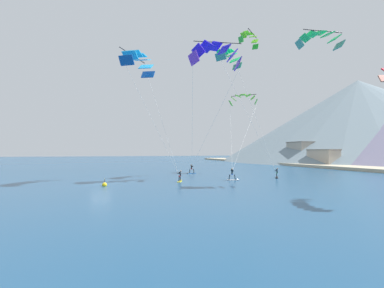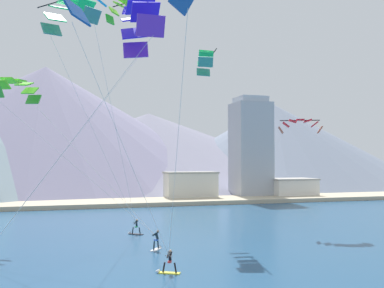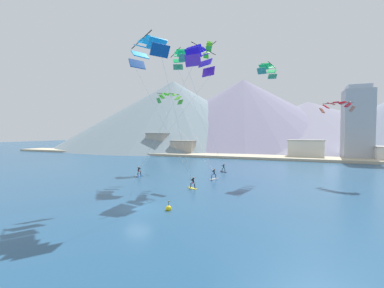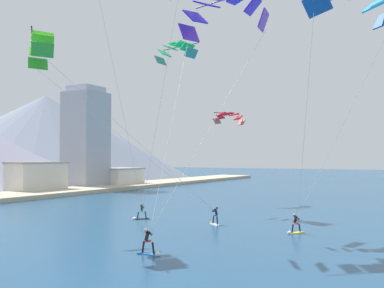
{
  "view_description": "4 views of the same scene",
  "coord_description": "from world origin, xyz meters",
  "px_view_note": "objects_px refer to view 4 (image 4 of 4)",
  "views": [
    {
      "loc": [
        35.28,
        0.4,
        4.08
      ],
      "look_at": [
        -0.9,
        12.74,
        5.21
      ],
      "focal_mm": 24.0,
      "sensor_mm": 36.0,
      "label": 1
    },
    {
      "loc": [
        -4.7,
        -18.25,
        7.64
      ],
      "look_at": [
        3.78,
        11.15,
        8.77
      ],
      "focal_mm": 40.0,
      "sensor_mm": 36.0,
      "label": 2
    },
    {
      "loc": [
        14.2,
        -21.26,
        7.4
      ],
      "look_at": [
        -0.03,
        14.55,
        5.71
      ],
      "focal_mm": 24.0,
      "sensor_mm": 36.0,
      "label": 3
    },
    {
      "loc": [
        -32.28,
        -0.14,
        6.09
      ],
      "look_at": [
        -2.61,
        17.13,
        7.19
      ],
      "focal_mm": 40.0,
      "sensor_mm": 36.0,
      "label": 4
    }
  ],
  "objects_px": {
    "kitesurfer_near_lead": "(140,215)",
    "parafoil_kite_far_left": "(42,48)",
    "kitesurfer_mid_center": "(150,246)",
    "parafoil_kite_distant_high_outer": "(176,50)",
    "kitesurfer_far_left": "(214,219)",
    "parafoil_kite_mid_center": "(223,12)",
    "parafoil_kite_distant_mid_solo": "(229,117)",
    "kitesurfer_near_trail": "(294,228)"
  },
  "relations": [
    {
      "from": "parafoil_kite_mid_center",
      "to": "parafoil_kite_far_left",
      "type": "bearing_deg",
      "value": 134.19
    },
    {
      "from": "kitesurfer_mid_center",
      "to": "parafoil_kite_far_left",
      "type": "distance_m",
      "value": 17.84
    },
    {
      "from": "kitesurfer_near_lead",
      "to": "parafoil_kite_far_left",
      "type": "xyz_separation_m",
      "value": [
        -11.46,
        0.82,
        14.22
      ]
    },
    {
      "from": "kitesurfer_near_trail",
      "to": "parafoil_kite_far_left",
      "type": "xyz_separation_m",
      "value": [
        -11.33,
        16.38,
        14.22
      ]
    },
    {
      "from": "parafoil_kite_far_left",
      "to": "kitesurfer_mid_center",
      "type": "bearing_deg",
      "value": -93.46
    },
    {
      "from": "kitesurfer_mid_center",
      "to": "parafoil_kite_distant_high_outer",
      "type": "relative_size",
      "value": 0.28
    },
    {
      "from": "kitesurfer_near_lead",
      "to": "parafoil_kite_far_left",
      "type": "relative_size",
      "value": 0.11
    },
    {
      "from": "kitesurfer_far_left",
      "to": "parafoil_kite_far_left",
      "type": "xyz_separation_m",
      "value": [
        -12.26,
        8.74,
        14.12
      ]
    },
    {
      "from": "kitesurfer_near_trail",
      "to": "kitesurfer_mid_center",
      "type": "relative_size",
      "value": 0.99
    },
    {
      "from": "kitesurfer_near_lead",
      "to": "parafoil_kite_distant_mid_solo",
      "type": "relative_size",
      "value": 0.34
    },
    {
      "from": "kitesurfer_near_trail",
      "to": "parafoil_kite_distant_high_outer",
      "type": "relative_size",
      "value": 0.28
    },
    {
      "from": "kitesurfer_mid_center",
      "to": "parafoil_kite_far_left",
      "type": "bearing_deg",
      "value": 86.54
    },
    {
      "from": "parafoil_kite_far_left",
      "to": "kitesurfer_far_left",
      "type": "bearing_deg",
      "value": -35.49
    },
    {
      "from": "kitesurfer_mid_center",
      "to": "parafoil_kite_distant_mid_solo",
      "type": "height_order",
      "value": "parafoil_kite_distant_mid_solo"
    },
    {
      "from": "kitesurfer_far_left",
      "to": "parafoil_kite_mid_center",
      "type": "xyz_separation_m",
      "value": [
        -1.95,
        -1.86,
        18.2
      ]
    },
    {
      "from": "parafoil_kite_distant_mid_solo",
      "to": "parafoil_kite_distant_high_outer",
      "type": "bearing_deg",
      "value": 170.09
    },
    {
      "from": "kitesurfer_near_lead",
      "to": "parafoil_kite_mid_center",
      "type": "bearing_deg",
      "value": -96.71
    },
    {
      "from": "kitesurfer_near_lead",
      "to": "kitesurfer_far_left",
      "type": "relative_size",
      "value": 0.93
    },
    {
      "from": "kitesurfer_mid_center",
      "to": "parafoil_kite_far_left",
      "type": "xyz_separation_m",
      "value": [
        0.66,
        10.87,
        14.13
      ]
    },
    {
      "from": "kitesurfer_far_left",
      "to": "parafoil_kite_distant_high_outer",
      "type": "xyz_separation_m",
      "value": [
        7.14,
        8.72,
        18.18
      ]
    },
    {
      "from": "kitesurfer_near_lead",
      "to": "parafoil_kite_mid_center",
      "type": "distance_m",
      "value": 20.78
    },
    {
      "from": "parafoil_kite_mid_center",
      "to": "parafoil_kite_distant_high_outer",
      "type": "bearing_deg",
      "value": 49.34
    },
    {
      "from": "kitesurfer_near_trail",
      "to": "kitesurfer_far_left",
      "type": "bearing_deg",
      "value": 83.07
    },
    {
      "from": "kitesurfer_near_lead",
      "to": "kitesurfer_mid_center",
      "type": "distance_m",
      "value": 15.74
    },
    {
      "from": "kitesurfer_mid_center",
      "to": "parafoil_kite_distant_high_outer",
      "type": "distance_m",
      "value": 29.17
    },
    {
      "from": "parafoil_kite_distant_mid_solo",
      "to": "kitesurfer_near_trail",
      "type": "bearing_deg",
      "value": -142.23
    },
    {
      "from": "kitesurfer_far_left",
      "to": "parafoil_kite_distant_high_outer",
      "type": "relative_size",
      "value": 0.29
    },
    {
      "from": "kitesurfer_mid_center",
      "to": "parafoil_kite_distant_high_outer",
      "type": "height_order",
      "value": "parafoil_kite_distant_high_outer"
    },
    {
      "from": "parafoil_kite_mid_center",
      "to": "parafoil_kite_distant_mid_solo",
      "type": "xyz_separation_m",
      "value": [
        19.74,
        8.72,
        -7.08
      ]
    },
    {
      "from": "kitesurfer_mid_center",
      "to": "parafoil_kite_distant_mid_solo",
      "type": "xyz_separation_m",
      "value": [
        30.71,
        8.99,
        11.13
      ]
    },
    {
      "from": "parafoil_kite_far_left",
      "to": "parafoil_kite_distant_high_outer",
      "type": "height_order",
      "value": "parafoil_kite_distant_high_outer"
    },
    {
      "from": "parafoil_kite_far_left",
      "to": "parafoil_kite_distant_high_outer",
      "type": "xyz_separation_m",
      "value": [
        19.4,
        -0.02,
        4.06
      ]
    },
    {
      "from": "kitesurfer_near_trail",
      "to": "parafoil_kite_mid_center",
      "type": "distance_m",
      "value": 19.22
    },
    {
      "from": "kitesurfer_near_trail",
      "to": "kitesurfer_far_left",
      "type": "distance_m",
      "value": 7.7
    },
    {
      "from": "parafoil_kite_distant_high_outer",
      "to": "parafoil_kite_distant_mid_solo",
      "type": "relative_size",
      "value": 1.26
    },
    {
      "from": "kitesurfer_near_lead",
      "to": "parafoil_kite_distant_high_outer",
      "type": "bearing_deg",
      "value": 5.75
    },
    {
      "from": "parafoil_kite_distant_high_outer",
      "to": "parafoil_kite_far_left",
      "type": "bearing_deg",
      "value": 179.94
    },
    {
      "from": "kitesurfer_far_left",
      "to": "parafoil_kite_distant_mid_solo",
      "type": "bearing_deg",
      "value": 21.09
    },
    {
      "from": "kitesurfer_far_left",
      "to": "parafoil_kite_distant_mid_solo",
      "type": "relative_size",
      "value": 0.36
    },
    {
      "from": "parafoil_kite_mid_center",
      "to": "parafoil_kite_far_left",
      "type": "height_order",
      "value": "parafoil_kite_mid_center"
    },
    {
      "from": "kitesurfer_near_trail",
      "to": "parafoil_kite_distant_high_outer",
      "type": "bearing_deg",
      "value": 63.76
    },
    {
      "from": "kitesurfer_near_lead",
      "to": "parafoil_kite_distant_mid_solo",
      "type": "height_order",
      "value": "parafoil_kite_distant_mid_solo"
    }
  ]
}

